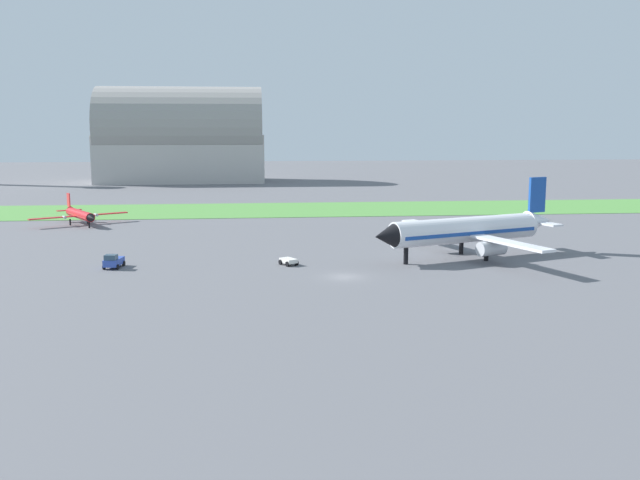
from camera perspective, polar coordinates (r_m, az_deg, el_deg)
ground_plane at (r=87.54m, az=2.04°, el=-3.03°), size 600.00×600.00×0.00m
grass_taxiway_strip at (r=158.56m, az=-1.46°, el=2.52°), size 360.00×28.00×0.08m
airplane_midfield_jet at (r=101.59m, az=12.05°, el=0.79°), size 30.22×30.45×11.20m
airplane_taxiing_turboprop at (r=141.30m, az=-19.07°, el=2.01°), size 16.73×14.59×5.62m
baggage_cart_near_gate at (r=94.91m, az=-2.59°, el=-1.72°), size 2.73×2.94×0.90m
pushback_tug_midfield at (r=96.82m, az=-16.54°, el=-1.67°), size 2.52×3.83×1.95m
hangar_distant at (r=243.87m, az=-11.26°, el=8.15°), size 55.59×27.26×32.00m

